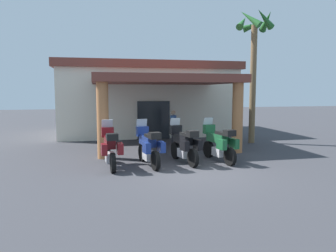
{
  "coord_description": "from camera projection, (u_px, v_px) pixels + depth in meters",
  "views": [
    {
      "loc": [
        -3.15,
        -9.95,
        2.64
      ],
      "look_at": [
        -0.19,
        3.12,
        1.2
      ],
      "focal_mm": 34.62,
      "sensor_mm": 36.0,
      "label": 1
    }
  ],
  "objects": [
    {
      "name": "ground_plane",
      "position": [
        195.0,
        172.0,
        10.62
      ],
      "size": [
        80.0,
        80.0,
        0.0
      ],
      "primitive_type": "plane",
      "color": "#38383D"
    },
    {
      "name": "motel_building",
      "position": [
        146.0,
        98.0,
        20.56
      ],
      "size": [
        10.73,
        11.61,
        4.35
      ],
      "rotation": [
        0.0,
        0.0,
        -0.0
      ],
      "color": "silver",
      "rests_on": "ground_plane"
    },
    {
      "name": "motorcycle_maroon",
      "position": [
        110.0,
        148.0,
        11.17
      ],
      "size": [
        0.73,
        2.21,
        1.61
      ],
      "rotation": [
        0.0,
        0.0,
        1.63
      ],
      "color": "black",
      "rests_on": "ground_plane"
    },
    {
      "name": "motorcycle_blue",
      "position": [
        149.0,
        146.0,
        11.47
      ],
      "size": [
        0.81,
        2.21,
        1.61
      ],
      "rotation": [
        0.0,
        0.0,
        1.71
      ],
      "color": "black",
      "rests_on": "ground_plane"
    },
    {
      "name": "motorcycle_black",
      "position": [
        184.0,
        144.0,
        11.92
      ],
      "size": [
        0.83,
        2.2,
        1.61
      ],
      "rotation": [
        0.0,
        0.0,
        1.73
      ],
      "color": "black",
      "rests_on": "ground_plane"
    },
    {
      "name": "motorcycle_green",
      "position": [
        219.0,
        143.0,
        12.15
      ],
      "size": [
        0.84,
        2.2,
        1.61
      ],
      "rotation": [
        0.0,
        0.0,
        1.73
      ],
      "color": "black",
      "rests_on": "ground_plane"
    },
    {
      "name": "pedestrian",
      "position": [
        173.0,
        124.0,
        16.24
      ],
      "size": [
        0.32,
        0.49,
        1.69
      ],
      "rotation": [
        0.0,
        0.0,
        2.73
      ],
      "color": "black",
      "rests_on": "ground_plane"
    },
    {
      "name": "palm_tree_near_portico",
      "position": [
        254.0,
        48.0,
        16.19
      ],
      "size": [
        1.94,
        1.97,
        6.66
      ],
      "color": "brown",
      "rests_on": "ground_plane"
    }
  ]
}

